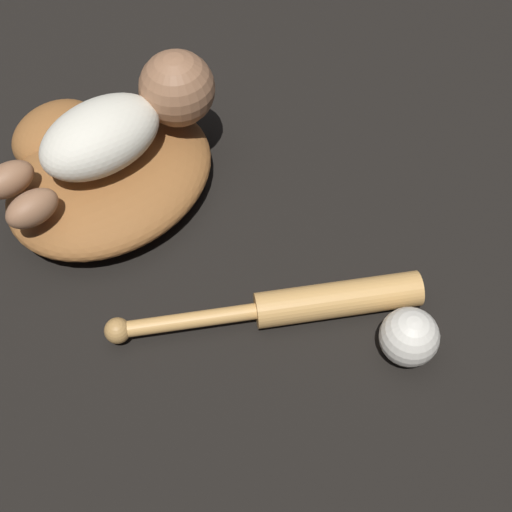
# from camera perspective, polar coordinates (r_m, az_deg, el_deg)

# --- Properties ---
(ground_plane) EXTENTS (6.00, 6.00, 0.00)m
(ground_plane) POSITION_cam_1_polar(r_m,az_deg,el_deg) (1.15, -14.45, 5.45)
(ground_plane) COLOR black
(baseball_glove) EXTENTS (0.41, 0.39, 0.08)m
(baseball_glove) POSITION_cam_1_polar(r_m,az_deg,el_deg) (1.10, -12.26, 6.77)
(baseball_glove) COLOR #935B2D
(baseball_glove) RESTS_ON ground
(baby_figure) EXTENTS (0.36, 0.19, 0.11)m
(baby_figure) POSITION_cam_1_polar(r_m,az_deg,el_deg) (1.04, -10.56, 10.44)
(baby_figure) COLOR silver
(baby_figure) RESTS_ON baseball_glove
(baseball_bat) EXTENTS (0.42, 0.15, 0.05)m
(baseball_bat) POSITION_cam_1_polar(r_m,az_deg,el_deg) (0.96, 3.90, -3.87)
(baseball_bat) COLOR tan
(baseball_bat) RESTS_ON ground
(baseball) EXTENTS (0.08, 0.08, 0.08)m
(baseball) POSITION_cam_1_polar(r_m,az_deg,el_deg) (0.94, 12.15, -6.35)
(baseball) COLOR silver
(baseball) RESTS_ON ground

